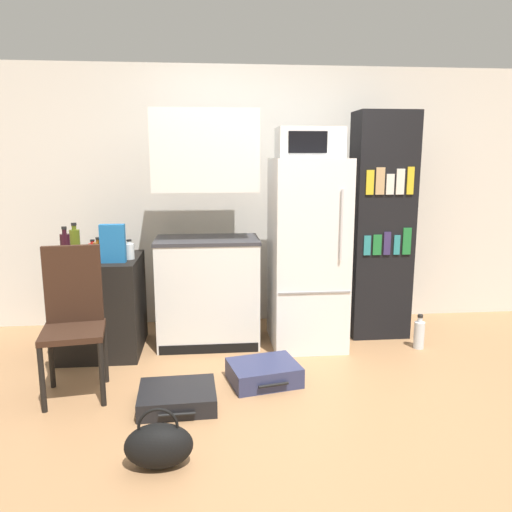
% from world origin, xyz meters
% --- Properties ---
extents(ground_plane, '(24.00, 24.00, 0.00)m').
position_xyz_m(ground_plane, '(0.00, 0.00, 0.00)').
color(ground_plane, '#A3754C').
extents(wall_back, '(6.40, 0.10, 2.44)m').
position_xyz_m(wall_back, '(0.20, 2.00, 1.22)').
color(wall_back, silver).
rests_on(wall_back, ground_plane).
extents(side_table, '(0.65, 0.70, 0.79)m').
position_xyz_m(side_table, '(-1.43, 1.25, 0.40)').
color(side_table, black).
rests_on(side_table, ground_plane).
extents(kitchen_hutch, '(0.87, 0.53, 1.98)m').
position_xyz_m(kitchen_hutch, '(-0.54, 1.34, 0.91)').
color(kitchen_hutch, silver).
rests_on(kitchen_hutch, ground_plane).
extents(refrigerator, '(0.61, 0.68, 1.60)m').
position_xyz_m(refrigerator, '(0.31, 1.27, 0.80)').
color(refrigerator, white).
rests_on(refrigerator, ground_plane).
extents(microwave, '(0.53, 0.36, 0.25)m').
position_xyz_m(microwave, '(0.30, 1.27, 1.72)').
color(microwave, silver).
rests_on(microwave, refrigerator).
extents(bookshelf, '(0.52, 0.36, 1.99)m').
position_xyz_m(bookshelf, '(1.00, 1.43, 1.00)').
color(bookshelf, black).
rests_on(bookshelf, ground_plane).
extents(bottle_wine_dark, '(0.08, 0.08, 0.27)m').
position_xyz_m(bottle_wine_dark, '(-1.66, 1.17, 0.91)').
color(bottle_wine_dark, black).
rests_on(bottle_wine_dark, side_table).
extents(bottle_ketchup_red, '(0.07, 0.07, 0.15)m').
position_xyz_m(bottle_ketchup_red, '(-1.48, 1.27, 0.86)').
color(bottle_ketchup_red, '#AD1914').
rests_on(bottle_ketchup_red, side_table).
extents(bottle_clear_short, '(0.08, 0.08, 0.16)m').
position_xyz_m(bottle_clear_short, '(-1.17, 1.18, 0.86)').
color(bottle_clear_short, silver).
rests_on(bottle_clear_short, side_table).
extents(bottle_amber_beer, '(0.09, 0.09, 0.19)m').
position_xyz_m(bottle_amber_beer, '(-1.40, 1.15, 0.87)').
color(bottle_amber_beer, brown).
rests_on(bottle_amber_beer, side_table).
extents(bottle_olive_oil, '(0.09, 0.09, 0.27)m').
position_xyz_m(bottle_olive_oil, '(-1.66, 1.44, 0.91)').
color(bottle_olive_oil, '#566619').
rests_on(bottle_olive_oil, side_table).
extents(bowl, '(0.13, 0.13, 0.04)m').
position_xyz_m(bowl, '(-1.46, 0.97, 0.81)').
color(bowl, silver).
rests_on(bowl, side_table).
extents(cereal_box, '(0.19, 0.07, 0.30)m').
position_xyz_m(cereal_box, '(-1.27, 1.06, 0.94)').
color(cereal_box, '#1E66A8').
rests_on(cereal_box, side_table).
extents(chair, '(0.45, 0.46, 1.01)m').
position_xyz_m(chair, '(-1.46, 0.51, 0.58)').
color(chair, black).
rests_on(chair, ground_plane).
extents(suitcase_large_flat, '(0.52, 0.46, 0.12)m').
position_xyz_m(suitcase_large_flat, '(-0.75, 0.21, 0.06)').
color(suitcase_large_flat, black).
rests_on(suitcase_large_flat, ground_plane).
extents(suitcase_small_flat, '(0.55, 0.48, 0.14)m').
position_xyz_m(suitcase_small_flat, '(-0.15, 0.51, 0.07)').
color(suitcase_small_flat, navy).
rests_on(suitcase_small_flat, ground_plane).
extents(handbag, '(0.36, 0.20, 0.33)m').
position_xyz_m(handbag, '(-0.81, -0.45, 0.12)').
color(handbag, black).
rests_on(handbag, ground_plane).
extents(water_bottle_front, '(0.09, 0.09, 0.30)m').
position_xyz_m(water_bottle_front, '(1.24, 1.04, 0.13)').
color(water_bottle_front, silver).
rests_on(water_bottle_front, ground_plane).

